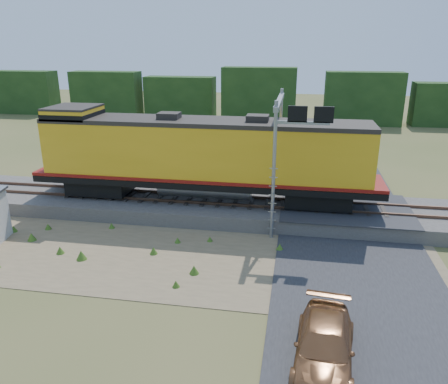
# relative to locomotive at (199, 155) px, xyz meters

# --- Properties ---
(ground) EXTENTS (140.00, 140.00, 0.00)m
(ground) POSITION_rel_locomotive_xyz_m (1.19, -6.00, -3.45)
(ground) COLOR #475123
(ground) RESTS_ON ground
(ballast) EXTENTS (70.00, 5.00, 0.80)m
(ballast) POSITION_rel_locomotive_xyz_m (1.19, 0.00, -3.05)
(ballast) COLOR slate
(ballast) RESTS_ON ground
(rails) EXTENTS (70.00, 1.54, 0.16)m
(rails) POSITION_rel_locomotive_xyz_m (1.19, 0.00, -2.57)
(rails) COLOR brown
(rails) RESTS_ON ballast
(dirt_shoulder) EXTENTS (26.00, 8.00, 0.03)m
(dirt_shoulder) POSITION_rel_locomotive_xyz_m (-0.81, -5.50, -3.44)
(dirt_shoulder) COLOR #8C7754
(dirt_shoulder) RESTS_ON ground
(road) EXTENTS (7.00, 66.00, 0.86)m
(road) POSITION_rel_locomotive_xyz_m (8.19, -5.26, -3.36)
(road) COLOR #38383A
(road) RESTS_ON ground
(tree_line_north) EXTENTS (130.00, 3.00, 6.50)m
(tree_line_north) POSITION_rel_locomotive_xyz_m (1.19, 32.00, -0.38)
(tree_line_north) COLOR #1A3613
(tree_line_north) RESTS_ON ground
(weed_clumps) EXTENTS (15.00, 6.20, 0.56)m
(weed_clumps) POSITION_rel_locomotive_xyz_m (-2.31, -5.90, -3.45)
(weed_clumps) COLOR #40681D
(weed_clumps) RESTS_ON ground
(locomotive) EXTENTS (19.58, 2.99, 5.05)m
(locomotive) POSITION_rel_locomotive_xyz_m (0.00, 0.00, 0.00)
(locomotive) COLOR black
(locomotive) RESTS_ON rails
(signal_gantry) EXTENTS (2.74, 6.20, 6.92)m
(signal_gantry) POSITION_rel_locomotive_xyz_m (4.68, -0.66, 1.75)
(signal_gantry) COLOR gray
(signal_gantry) RESTS_ON ground
(car) EXTENTS (2.20, 4.54, 1.27)m
(car) POSITION_rel_locomotive_xyz_m (6.55, -11.74, -2.82)
(car) COLOR brown
(car) RESTS_ON ground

